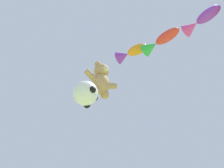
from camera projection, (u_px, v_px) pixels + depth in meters
The scene contains 5 objects.
teddy_bear_kite at pixel (101, 80), 9.76m from camera, with size 1.80×0.79×1.82m.
soccer_ball_kite at pixel (86, 93), 8.45m from camera, with size 1.08×1.07×0.99m.
fish_kite_tangerine at pixel (130, 53), 12.42m from camera, with size 1.16×1.95×0.76m.
fish_kite_crimson at pixel (159, 42), 11.17m from camera, with size 0.75×2.11×0.71m.
fish_kite_violet at pixel (199, 21), 10.38m from camera, with size 0.72×1.88×0.69m.
Camera 1 is at (-5.93, -1.68, 1.24)m, focal length 35.00 mm.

